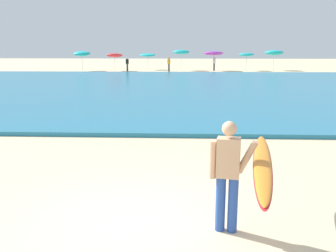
% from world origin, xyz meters
% --- Properties ---
extents(ground_plane, '(160.00, 160.00, 0.00)m').
position_xyz_m(ground_plane, '(0.00, 0.00, 0.00)').
color(ground_plane, beige).
extents(sea, '(120.00, 28.00, 0.14)m').
position_xyz_m(sea, '(0.00, 19.56, 0.07)').
color(sea, teal).
rests_on(sea, ground).
extents(surfer_with_board, '(1.17, 2.93, 1.73)m').
position_xyz_m(surfer_with_board, '(1.70, -0.25, 1.03)').
color(surfer_with_board, '#284CA3').
rests_on(surfer_with_board, ground).
extents(beach_umbrella_0, '(1.93, 1.97, 2.33)m').
position_xyz_m(beach_umbrella_0, '(-11.02, 37.00, 1.96)').
color(beach_umbrella_0, beige).
rests_on(beach_umbrella_0, ground).
extents(beach_umbrella_1, '(1.84, 1.87, 2.08)m').
position_xyz_m(beach_umbrella_1, '(-7.17, 36.93, 1.78)').
color(beach_umbrella_1, beige).
rests_on(beach_umbrella_1, ground).
extents(beach_umbrella_2, '(1.92, 1.94, 2.01)m').
position_xyz_m(beach_umbrella_2, '(-3.55, 39.23, 1.75)').
color(beach_umbrella_2, beige).
rests_on(beach_umbrella_2, ground).
extents(beach_umbrella_3, '(1.95, 1.96, 2.40)m').
position_xyz_m(beach_umbrella_3, '(0.52, 37.97, 2.13)').
color(beach_umbrella_3, beige).
rests_on(beach_umbrella_3, ground).
extents(beach_umbrella_4, '(2.26, 2.28, 2.30)m').
position_xyz_m(beach_umbrella_4, '(4.28, 37.59, 1.99)').
color(beach_umbrella_4, beige).
rests_on(beach_umbrella_4, ground).
extents(beach_umbrella_5, '(1.73, 1.74, 2.07)m').
position_xyz_m(beach_umbrella_5, '(8.13, 37.87, 1.85)').
color(beach_umbrella_5, beige).
rests_on(beach_umbrella_5, ground).
extents(beach_umbrella_6, '(2.12, 2.15, 2.41)m').
position_xyz_m(beach_umbrella_6, '(11.47, 38.63, 2.05)').
color(beach_umbrella_6, beige).
rests_on(beach_umbrella_6, ground).
extents(beachgoer_near_row_left, '(0.32, 0.20, 1.58)m').
position_xyz_m(beachgoer_near_row_left, '(4.38, 37.69, 0.84)').
color(beachgoer_near_row_left, '#383842').
rests_on(beachgoer_near_row_left, ground).
extents(beachgoer_near_row_mid, '(0.32, 0.20, 1.58)m').
position_xyz_m(beachgoer_near_row_mid, '(-5.60, 36.14, 0.84)').
color(beachgoer_near_row_mid, '#383842').
rests_on(beachgoer_near_row_mid, ground).
extents(beachgoer_near_row_right, '(0.32, 0.20, 1.58)m').
position_xyz_m(beachgoer_near_row_right, '(-0.85, 36.03, 0.84)').
color(beachgoer_near_row_right, '#383842').
rests_on(beachgoer_near_row_right, ground).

